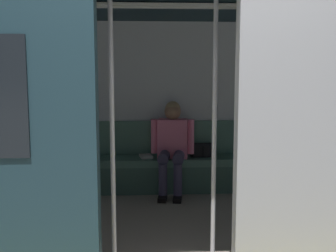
{
  "coord_description": "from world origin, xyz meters",
  "views": [
    {
      "loc": [
        0.13,
        2.59,
        1.49
      ],
      "look_at": [
        -0.08,
        -1.38,
        0.99
      ],
      "focal_mm": 42.85,
      "sensor_mm": 36.0,
      "label": 1
    }
  ],
  "objects": [
    {
      "name": "grab_pole_door",
      "position": [
        0.39,
        -0.38,
        1.09
      ],
      "size": [
        0.04,
        0.04,
        2.17
      ],
      "primitive_type": "cylinder",
      "color": "silver",
      "rests_on": "ground_plane"
    },
    {
      "name": "book",
      "position": [
        0.15,
        -2.51,
        0.45
      ],
      "size": [
        0.19,
        0.25,
        0.03
      ],
      "primitive_type": "cube",
      "rotation": [
        0.0,
        0.0,
        0.2
      ],
      "color": "silver",
      "rests_on": "bench_seat"
    },
    {
      "name": "bench_seat",
      "position": [
        0.0,
        -2.46,
        0.34
      ],
      "size": [
        3.07,
        0.44,
        0.44
      ],
      "color": "#4C7566",
      "rests_on": "ground_plane"
    },
    {
      "name": "train_car",
      "position": [
        0.05,
        -1.3,
        1.54
      ],
      "size": [
        6.4,
        2.97,
        2.31
      ],
      "color": "#ADAFB5",
      "rests_on": "ground_plane"
    },
    {
      "name": "person_seated",
      "position": [
        -0.19,
        -2.4,
        0.66
      ],
      "size": [
        0.55,
        0.71,
        1.17
      ],
      "color": "pink",
      "rests_on": "ground_plane"
    },
    {
      "name": "handbag",
      "position": [
        -0.59,
        -2.53,
        0.52
      ],
      "size": [
        0.26,
        0.15,
        0.17
      ],
      "color": "black",
      "rests_on": "bench_seat"
    },
    {
      "name": "grab_pole_far",
      "position": [
        -0.39,
        -0.46,
        1.09
      ],
      "size": [
        0.04,
        0.04,
        2.17
      ],
      "primitive_type": "cylinder",
      "color": "silver",
      "rests_on": "ground_plane"
    }
  ]
}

